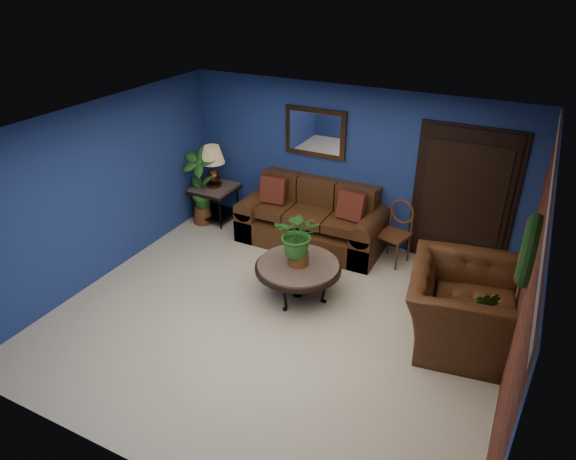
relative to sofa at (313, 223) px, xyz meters
The scene contains 18 objects.
floor 2.16m from the sofa, 78.21° to the right, with size 5.50×5.50×0.00m, color beige.
wall_back 1.09m from the sofa, 43.49° to the left, with size 5.50×0.04×2.50m, color navy.
wall_left 3.25m from the sofa, 137.96° to the right, with size 0.04×5.00×2.50m, color navy.
wall_right_brick 3.92m from the sofa, 33.23° to the right, with size 0.04×5.00×2.50m, color brown.
ceiling 3.04m from the sofa, 78.21° to the right, with size 5.50×5.00×0.02m, color silver.
crown_molding 4.32m from the sofa, 33.48° to the right, with size 0.03×5.00×0.14m, color white.
wall_mirror 1.44m from the sofa, 113.78° to the left, with size 1.02×0.06×0.77m, color #482D15.
closet_door 2.33m from the sofa, ahead, with size 1.44×0.06×2.18m, color black.
wreath 3.97m from the sofa, 33.09° to the right, with size 0.72×0.72×0.16m, color black.
sofa is the anchor object (origin of this frame).
coffee_table 1.55m from the sofa, 73.25° to the right, with size 1.17×1.17×0.50m.
end_table 1.87m from the sofa, behind, with size 0.71×0.71×0.64m.
table_lamp 2.01m from the sofa, behind, with size 0.42×0.42×0.70m.
side_chair 1.38m from the sofa, ahead, with size 0.51×0.51×0.98m.
armchair 2.96m from the sofa, 29.08° to the right, with size 1.44×1.26×0.93m, color #4C2C15.
coffee_plant 1.66m from the sofa, 73.25° to the right, with size 0.72×0.67×0.79m.
floor_plant 3.18m from the sofa, 28.82° to the right, with size 0.41×0.33×0.87m.
tall_plant 2.07m from the sofa, behind, with size 0.61×0.44×1.37m.
Camera 1 is at (2.53, -4.70, 4.14)m, focal length 32.00 mm.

